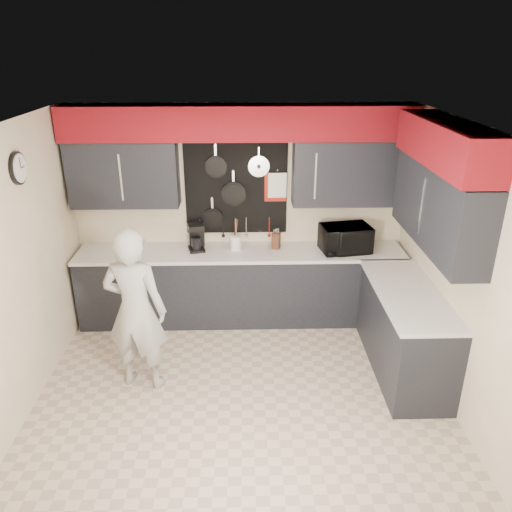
{
  "coord_description": "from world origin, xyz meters",
  "views": [
    {
      "loc": [
        0.04,
        -4.06,
        3.23
      ],
      "look_at": [
        0.16,
        0.5,
        1.26
      ],
      "focal_mm": 35.0,
      "sensor_mm": 36.0,
      "label": 1
    }
  ],
  "objects_px": {
    "coffee_maker": "(196,236)",
    "person": "(136,311)",
    "knife_block": "(276,241)",
    "utensil_crock": "(236,242)",
    "microwave": "(345,239)"
  },
  "relations": [
    {
      "from": "coffee_maker",
      "to": "person",
      "type": "height_order",
      "value": "person"
    },
    {
      "from": "person",
      "to": "knife_block",
      "type": "bearing_deg",
      "value": -125.5
    },
    {
      "from": "utensil_crock",
      "to": "person",
      "type": "distance_m",
      "value": 1.64
    },
    {
      "from": "person",
      "to": "utensil_crock",
      "type": "bearing_deg",
      "value": -114.17
    },
    {
      "from": "knife_block",
      "to": "person",
      "type": "bearing_deg",
      "value": -118.97
    },
    {
      "from": "microwave",
      "to": "knife_block",
      "type": "xyz_separation_m",
      "value": [
        -0.81,
        0.1,
        -0.06
      ]
    },
    {
      "from": "coffee_maker",
      "to": "microwave",
      "type": "bearing_deg",
      "value": -16.16
    },
    {
      "from": "utensil_crock",
      "to": "person",
      "type": "height_order",
      "value": "person"
    },
    {
      "from": "microwave",
      "to": "knife_block",
      "type": "relative_size",
      "value": 2.84
    },
    {
      "from": "microwave",
      "to": "person",
      "type": "xyz_separation_m",
      "value": [
        -2.25,
        -1.25,
        -0.24
      ]
    },
    {
      "from": "utensil_crock",
      "to": "person",
      "type": "relative_size",
      "value": 0.1
    },
    {
      "from": "utensil_crock",
      "to": "coffee_maker",
      "type": "height_order",
      "value": "coffee_maker"
    },
    {
      "from": "coffee_maker",
      "to": "person",
      "type": "bearing_deg",
      "value": -122.92
    },
    {
      "from": "microwave",
      "to": "utensil_crock",
      "type": "xyz_separation_m",
      "value": [
        -1.3,
        0.08,
        -0.07
      ]
    },
    {
      "from": "utensil_crock",
      "to": "coffee_maker",
      "type": "bearing_deg",
      "value": 179.17
    }
  ]
}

